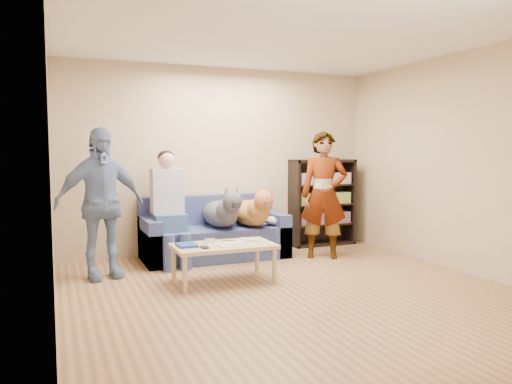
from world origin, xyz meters
name	(u,v)px	position (x,y,z in m)	size (l,w,h in m)	color
ground	(302,298)	(0.00, 0.00, 0.00)	(5.00, 5.00, 0.00)	brown
ceiling	(305,27)	(0.00, 0.00, 2.60)	(5.00, 5.00, 0.00)	white
wall_back	(221,160)	(0.00, 2.50, 1.30)	(4.50, 4.50, 0.00)	tan
wall_left	(51,170)	(-2.25, 0.00, 1.30)	(5.00, 5.00, 0.00)	tan
wall_right	(480,163)	(2.25, 0.00, 1.30)	(5.00, 5.00, 0.00)	tan
blanket	(277,220)	(0.59, 1.87, 0.49)	(0.36, 0.30, 0.12)	silver
person_standing_right	(324,195)	(1.12, 1.53, 0.85)	(0.62, 0.40, 1.69)	gray
person_standing_left	(100,203)	(-1.75, 1.55, 0.85)	(1.00, 0.42, 1.70)	#7B9DC5
held_controller	(318,185)	(0.92, 1.33, 1.00)	(0.04, 0.11, 0.03)	white
notebook_blue	(187,245)	(-0.92, 0.91, 0.43)	(0.20, 0.26, 0.03)	navy
papers	(231,245)	(-0.47, 0.76, 0.43)	(0.26, 0.20, 0.01)	white
magazine	(233,243)	(-0.44, 0.78, 0.44)	(0.22, 0.17, 0.01)	#B7AA92
camera_silver	(210,241)	(-0.64, 0.98, 0.45)	(0.11, 0.06, 0.05)	#BDBCC1
controller_a	(244,240)	(-0.24, 0.96, 0.43)	(0.04, 0.13, 0.03)	white
controller_b	(253,240)	(-0.16, 0.88, 0.43)	(0.09, 0.06, 0.03)	white
headphone_cup_a	(241,242)	(-0.32, 0.84, 0.43)	(0.07, 0.07, 0.02)	white
headphone_cup_b	(239,241)	(-0.32, 0.92, 0.43)	(0.07, 0.07, 0.02)	silver
pen_orange	(227,247)	(-0.54, 0.70, 0.42)	(0.01, 0.01, 0.14)	orange
pen_black	(229,240)	(-0.40, 1.04, 0.42)	(0.01, 0.01, 0.14)	black
wallet	(205,247)	(-0.77, 0.74, 0.43)	(0.07, 0.12, 0.01)	black
sofa	(214,237)	(-0.25, 2.10, 0.28)	(1.90, 0.85, 0.82)	#515B93
person_seated	(169,203)	(-0.88, 1.97, 0.77)	(0.40, 0.73, 1.47)	#3C5984
dog_gray	(222,212)	(-0.18, 1.92, 0.63)	(0.40, 1.24, 0.58)	#53575F
dog_tan	(253,211)	(0.23, 1.87, 0.63)	(0.40, 1.16, 0.58)	#A66833
coffee_table	(224,248)	(-0.52, 0.86, 0.37)	(1.10, 0.60, 0.42)	tan
bookshelf	(322,200)	(1.55, 2.33, 0.68)	(1.00, 0.34, 1.30)	black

